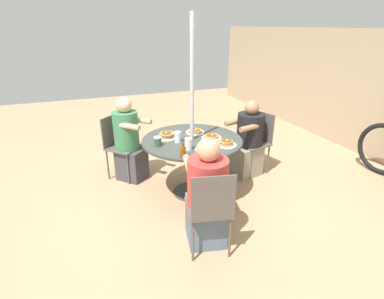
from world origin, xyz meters
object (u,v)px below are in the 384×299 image
object	(u,v)px
patio_chair_north	(119,142)
syrup_bottle	(183,151)
drinking_glass_b	(178,137)
pancake_plate_a	(211,137)
pancake_plate_b	(206,149)
diner_east	(207,198)
pancake_plate_d	(167,136)
patio_chair_east	(210,207)
diner_north	(129,143)
drinking_glass_a	(188,144)
pancake_plate_c	(195,131)
pancake_plate_e	(226,143)
diner_south	(248,142)
coffee_cup	(158,141)
patio_table	(192,147)
patio_chair_south	(257,139)

from	to	relation	value
patio_chair_north	syrup_bottle	distance (m)	1.39
drinking_glass_b	syrup_bottle	bearing A→B (deg)	-11.16
pancake_plate_a	pancake_plate_b	size ratio (longest dim) A/B	1.00
syrup_bottle	patio_chair_north	bearing A→B (deg)	-158.20
patio_chair_north	diner_east	world-z (taller)	diner_east
patio_chair_north	pancake_plate_b	xyz separation A→B (m)	(1.18, 0.80, 0.25)
pancake_plate_d	patio_chair_east	bearing A→B (deg)	1.64
patio_chair_north	diner_north	xyz separation A→B (m)	(0.12, 0.12, 0.03)
drinking_glass_a	drinking_glass_b	distance (m)	0.26
pancake_plate_c	pancake_plate_e	world-z (taller)	pancake_plate_e
diner_south	pancake_plate_e	distance (m)	0.88
drinking_glass_b	pancake_plate_a	bearing A→B (deg)	86.83
pancake_plate_b	patio_chair_east	bearing A→B (deg)	-20.10
pancake_plate_e	pancake_plate_d	bearing A→B (deg)	-129.52
patio_chair_east	pancake_plate_a	xyz separation A→B (m)	(-1.04, 0.47, 0.25)
pancake_plate_d	drinking_glass_a	size ratio (longest dim) A/B	1.78
coffee_cup	patio_table	bearing A→B (deg)	97.59
coffee_cup	pancake_plate_d	bearing A→B (deg)	141.18
drinking_glass_b	diner_south	bearing A→B (deg)	102.66
pancake_plate_b	diner_south	bearing A→B (deg)	123.47
drinking_glass_b	drinking_glass_a	bearing A→B (deg)	7.69
patio_chair_north	coffee_cup	xyz separation A→B (m)	(0.86, 0.34, 0.28)
patio_chair_east	pancake_plate_b	size ratio (longest dim) A/B	3.65
patio_chair_south	coffee_cup	size ratio (longest dim) A/B	8.29
diner_north	pancake_plate_a	xyz separation A→B (m)	(0.74, 0.89, 0.22)
pancake_plate_e	coffee_cup	distance (m)	0.78
drinking_glass_b	diner_north	bearing A→B (deg)	-146.53
patio_table	diner_south	size ratio (longest dim) A/B	1.12
pancake_plate_b	diner_east	bearing A→B (deg)	-22.30
patio_chair_north	drinking_glass_b	bearing A→B (deg)	81.15
pancake_plate_e	syrup_bottle	distance (m)	0.58
diner_east	pancake_plate_e	xyz separation A→B (m)	(-0.60, 0.50, 0.26)
pancake_plate_a	coffee_cup	bearing A→B (deg)	-89.54
diner_north	patio_chair_north	bearing A→B (deg)	-90.00
patio_chair_south	pancake_plate_d	size ratio (longest dim) A/B	3.65
diner_north	drinking_glass_b	world-z (taller)	diner_north
drinking_glass_b	pancake_plate_c	bearing A→B (deg)	126.98
pancake_plate_c	patio_table	bearing A→B (deg)	-30.47
patio_chair_east	pancake_plate_b	xyz separation A→B (m)	(-0.72, 0.26, 0.25)
drinking_glass_b	pancake_plate_d	bearing A→B (deg)	-153.83
diner_north	diner_south	xyz separation A→B (m)	(0.46, 1.58, -0.05)
syrup_bottle	drinking_glass_b	world-z (taller)	syrup_bottle
pancake_plate_b	coffee_cup	world-z (taller)	coffee_cup
patio_chair_east	patio_chair_south	world-z (taller)	same
pancake_plate_e	coffee_cup	world-z (taller)	coffee_cup
patio_chair_south	drinking_glass_a	xyz separation A→B (m)	(0.55, -1.24, 0.30)
patio_chair_east	pancake_plate_a	bearing A→B (deg)	77.95
syrup_bottle	drinking_glass_a	xyz separation A→B (m)	(-0.16, 0.12, 0.00)
diner_south	patio_chair_south	bearing A→B (deg)	-90.00
pancake_plate_e	syrup_bottle	bearing A→B (deg)	-77.12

